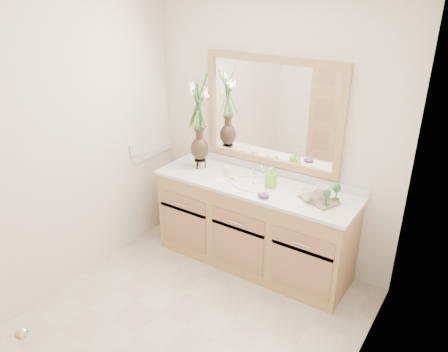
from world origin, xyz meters
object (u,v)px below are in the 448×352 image
Objects in this scene: flower_vase at (199,112)px; tumbler at (227,171)px; tray at (319,200)px; soap_bottle at (271,178)px.

flower_vase is 9.77× the size of tumbler.
tumbler is 0.90m from tray.
tumbler is at bearing -157.81° from tray.
flower_vase is 4.97× the size of soap_bottle.
tray is at bearing -0.92° from flower_vase.
tumbler reaches higher than tray.
tumbler is (0.31, -0.01, -0.51)m from flower_vase.
tray is at bearing -0.80° from tumbler.
flower_vase is 2.73× the size of tray.
tumbler is 0.45m from soap_bottle.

